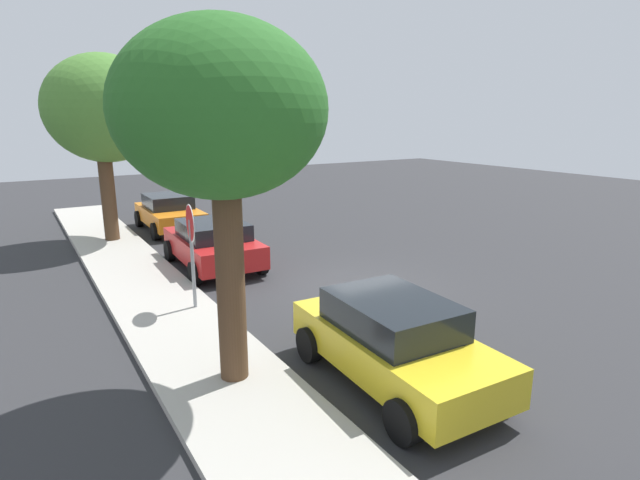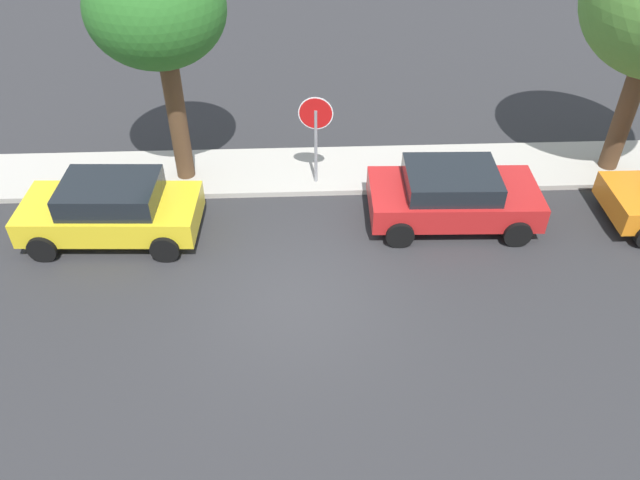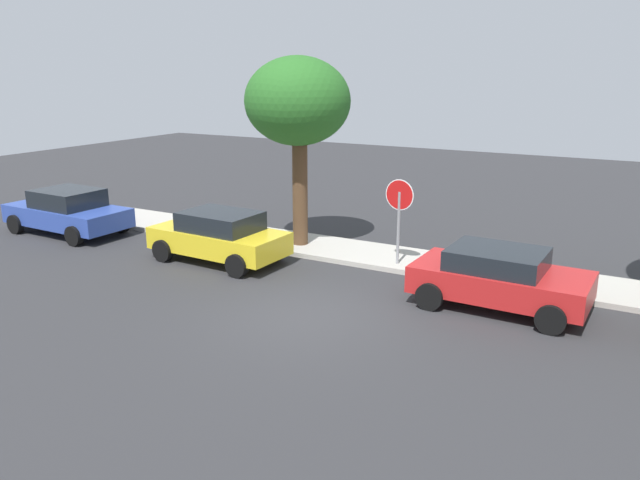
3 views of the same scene
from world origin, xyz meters
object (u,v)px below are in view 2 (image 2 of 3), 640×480
at_px(stop_sign, 316,126).
at_px(street_tree_mid_block, 156,12).
at_px(parked_car_yellow, 111,209).
at_px(parked_car_red, 453,195).

distance_m(stop_sign, street_tree_mid_block, 4.38).
xyz_separation_m(parked_car_yellow, street_tree_mid_block, (1.23, 2.34, 3.59)).
height_order(stop_sign, parked_car_yellow, stop_sign).
xyz_separation_m(parked_car_red, street_tree_mid_block, (-6.60, 2.10, 3.62)).
relative_size(parked_car_red, parked_car_yellow, 0.98).
relative_size(stop_sign, parked_car_yellow, 0.62).
xyz_separation_m(parked_car_red, parked_car_yellow, (-7.83, -0.25, 0.02)).
height_order(parked_car_red, parked_car_yellow, parked_car_yellow).
xyz_separation_m(stop_sign, street_tree_mid_block, (-3.47, 0.51, 2.62)).
bearing_deg(street_tree_mid_block, stop_sign, -8.35).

